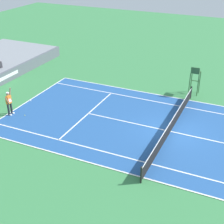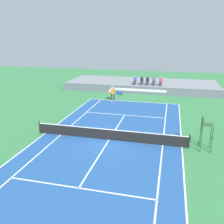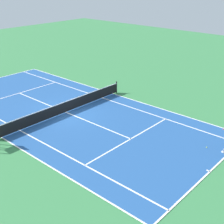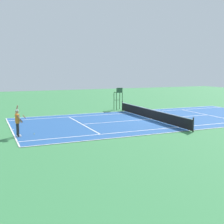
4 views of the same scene
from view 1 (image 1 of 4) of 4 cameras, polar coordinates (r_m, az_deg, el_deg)
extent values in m
plane|color=#387F47|center=(23.21, 10.02, -3.34)|extent=(80.00, 80.00, 0.00)
cube|color=#235193|center=(23.20, 10.02, -3.32)|extent=(10.98, 23.78, 0.02)
cube|color=white|center=(28.05, -13.99, 1.93)|extent=(10.98, 0.10, 0.01)
cube|color=white|center=(18.81, 5.42, -11.13)|extent=(0.10, 23.78, 0.01)
cube|color=white|center=(27.97, 13.06, 1.97)|extent=(0.10, 23.78, 0.01)
cube|color=white|center=(19.86, 6.79, -8.84)|extent=(0.10, 23.78, 0.01)
cube|color=white|center=(26.75, 12.40, 0.83)|extent=(0.10, 23.78, 0.01)
cube|color=white|center=(25.23, -4.06, -0.24)|extent=(8.22, 0.10, 0.01)
cube|color=white|center=(23.19, 10.03, -3.29)|extent=(0.10, 12.80, 0.01)
cube|color=white|center=(27.99, -13.83, 1.90)|extent=(0.10, 0.20, 0.01)
cylinder|color=black|center=(18.16, 5.01, -10.68)|extent=(0.10, 0.10, 1.07)
cylinder|color=black|center=(28.17, 13.37, 3.27)|extent=(0.10, 0.10, 1.07)
cube|color=black|center=(22.97, 10.12, -2.31)|extent=(11.78, 0.02, 0.84)
cube|color=white|center=(22.77, 10.20, -1.40)|extent=(11.78, 0.03, 0.06)
cylinder|color=#4C4C51|center=(33.22, -18.50, 7.63)|extent=(0.04, 0.04, 0.38)
cube|color=#2D2D33|center=(32.99, -18.51, 7.55)|extent=(0.30, 0.14, 0.44)
cylinder|color=#232328|center=(26.13, -16.85, 0.66)|extent=(0.15, 0.15, 0.92)
cylinder|color=#232328|center=(25.92, -17.28, 0.37)|extent=(0.15, 0.15, 0.92)
cube|color=white|center=(26.28, -16.63, -0.16)|extent=(0.13, 0.28, 0.10)
cube|color=white|center=(26.06, -17.05, -0.46)|extent=(0.13, 0.28, 0.10)
cube|color=orange|center=(25.71, -17.30, 2.03)|extent=(0.41, 0.25, 0.60)
sphere|color=#A37556|center=(25.52, -17.44, 2.98)|extent=(0.22, 0.22, 0.22)
cylinder|color=white|center=(25.48, -17.47, 3.16)|extent=(0.21, 0.21, 0.06)
cylinder|color=#A37556|center=(25.64, -17.06, 3.38)|extent=(0.10, 0.22, 0.61)
cylinder|color=#A37556|center=(25.46, -17.48, 1.80)|extent=(0.10, 0.33, 0.56)
cylinder|color=black|center=(25.41, -17.29, 1.45)|extent=(0.04, 0.19, 0.25)
torus|color=red|center=(25.19, -17.06, 1.91)|extent=(0.31, 0.21, 0.26)
cylinder|color=silver|center=(25.19, -17.06, 1.91)|extent=(0.28, 0.17, 0.22)
sphere|color=#D1E533|center=(25.73, -14.68, -0.53)|extent=(0.07, 0.07, 0.07)
cylinder|color=#2D562D|center=(29.40, 13.42, 5.18)|extent=(0.07, 0.07, 1.90)
cylinder|color=#2D562D|center=(29.29, 14.75, 4.93)|extent=(0.07, 0.07, 1.90)
cylinder|color=#2D562D|center=(28.76, 13.12, 4.71)|extent=(0.07, 0.07, 1.90)
cylinder|color=#2D562D|center=(28.65, 14.48, 4.46)|extent=(0.07, 0.07, 1.90)
cube|color=#2D562D|center=(28.67, 14.16, 6.63)|extent=(0.70, 0.70, 0.06)
cube|color=#2D562D|center=(28.26, 14.08, 6.92)|extent=(0.06, 0.70, 0.48)
cube|color=#2D562D|center=(29.27, 14.09, 5.20)|extent=(0.10, 0.70, 0.04)
camera|label=2|loc=(27.08, 51.70, 8.85)|focal=38.66mm
camera|label=3|loc=(40.23, -9.27, 24.42)|focal=50.34mm
camera|label=4|loc=(19.83, -68.06, -12.75)|focal=48.15mm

